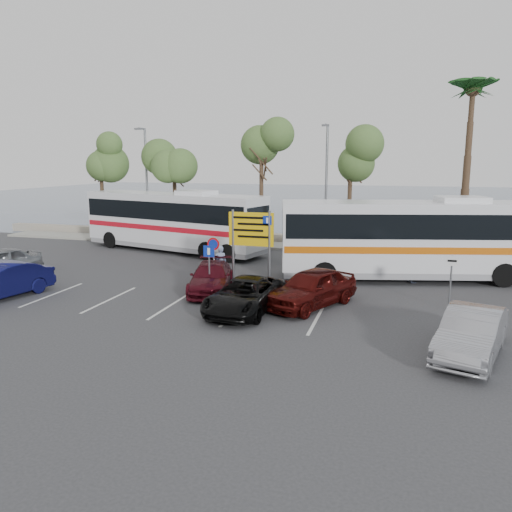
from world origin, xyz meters
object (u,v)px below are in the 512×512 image
(pedestrian_near, at_px, (221,263))
(suv_black, at_px, (245,295))
(coach_bus_right, at_px, (417,242))
(car_red, at_px, (311,288))
(street_lamp_right, at_px, (326,181))
(car_silver_b, at_px, (472,333))
(street_lamp_left, at_px, (146,179))
(pedestrian_far, at_px, (412,265))
(car_maroon, at_px, (211,278))
(direction_sign, at_px, (251,235))
(coach_bus_left, at_px, (174,223))

(pedestrian_near, bearing_deg, suv_black, 112.73)
(coach_bus_right, relative_size, car_red, 2.97)
(street_lamp_right, distance_m, car_silver_b, 18.80)
(street_lamp_left, bearing_deg, car_silver_b, -40.40)
(car_silver_b, xyz_separation_m, pedestrian_far, (-1.58, 9.40, 0.12))
(car_silver_b, height_order, pedestrian_near, pedestrian_near)
(suv_black, bearing_deg, car_silver_b, -13.41)
(car_red, height_order, pedestrian_near, pedestrian_near)
(street_lamp_left, height_order, car_maroon, street_lamp_left)
(car_maroon, height_order, pedestrian_near, pedestrian_near)
(car_red, distance_m, suv_black, 2.78)
(suv_black, distance_m, car_silver_b, 8.36)
(car_silver_b, bearing_deg, car_red, 161.65)
(direction_sign, distance_m, car_red, 4.72)
(direction_sign, height_order, pedestrian_near, direction_sign)
(car_silver_b, height_order, pedestrian_far, pedestrian_far)
(street_lamp_right, relative_size, direction_sign, 2.23)
(street_lamp_left, relative_size, pedestrian_far, 4.72)
(pedestrian_near, xyz_separation_m, pedestrian_far, (9.18, 2.15, -0.02))
(direction_sign, xyz_separation_m, pedestrian_near, (-1.76, 0.56, -1.56))
(car_maroon, bearing_deg, direction_sign, 35.83)
(suv_black, distance_m, pedestrian_far, 9.45)
(street_lamp_left, height_order, pedestrian_far, street_lamp_left)
(coach_bus_left, distance_m, car_silver_b, 21.67)
(street_lamp_left, distance_m, car_maroon, 15.89)
(suv_black, height_order, pedestrian_far, pedestrian_far)
(direction_sign, height_order, car_red, direction_sign)
(direction_sign, xyz_separation_m, suv_black, (1.00, -4.23, -1.77))
(coach_bus_left, xyz_separation_m, pedestrian_far, (14.92, -4.60, -1.03))
(coach_bus_left, bearing_deg, street_lamp_left, 139.22)
(coach_bus_left, height_order, car_red, coach_bus_left)
(street_lamp_right, height_order, coach_bus_right, street_lamp_right)
(direction_sign, bearing_deg, pedestrian_far, 20.03)
(pedestrian_near, bearing_deg, direction_sign, 155.15)
(coach_bus_left, distance_m, car_red, 14.93)
(direction_sign, xyz_separation_m, car_maroon, (-1.40, -1.70, -1.78))
(coach_bus_right, bearing_deg, car_silver_b, -82.19)
(coach_bus_right, height_order, pedestrian_near, coach_bus_right)
(direction_sign, relative_size, pedestrian_near, 2.07)
(car_maroon, relative_size, pedestrian_far, 2.63)
(street_lamp_right, bearing_deg, pedestrian_far, -54.54)
(coach_bus_right, xyz_separation_m, car_red, (-4.22, -6.13, -1.15))
(coach_bus_left, relative_size, car_red, 2.88)
(car_red, xyz_separation_m, car_silver_b, (5.59, -3.87, -0.05))
(direction_sign, relative_size, car_maroon, 0.81)
(car_silver_b, xyz_separation_m, pedestrian_near, (-10.76, 7.26, 0.14))
(direction_sign, distance_m, suv_black, 4.69)
(street_lamp_left, relative_size, car_silver_b, 1.80)
(car_red, bearing_deg, coach_bus_left, 163.88)
(coach_bus_left, distance_m, coach_bus_right, 15.65)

